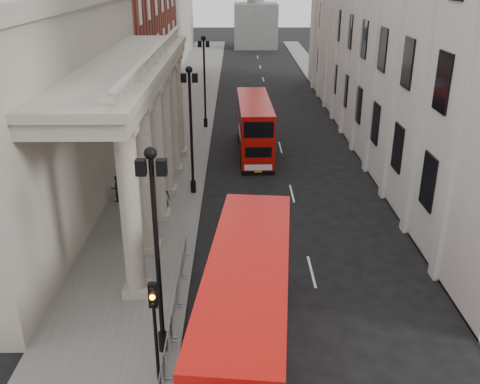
% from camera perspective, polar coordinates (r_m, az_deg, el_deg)
% --- Properties ---
extents(sidewalk_west, '(6.00, 140.00, 0.12)m').
position_cam_1_polar(sidewalk_west, '(45.41, -7.10, 4.80)').
color(sidewalk_west, slate).
rests_on(sidewalk_west, ground).
extents(sidewalk_east, '(3.00, 140.00, 0.12)m').
position_cam_1_polar(sidewalk_east, '(46.49, 13.62, 4.75)').
color(sidewalk_east, slate).
rests_on(sidewalk_east, ground).
extents(kerb, '(0.20, 140.00, 0.14)m').
position_cam_1_polar(kerb, '(45.17, -3.37, 4.85)').
color(kerb, slate).
rests_on(kerb, ground).
extents(portico_building, '(9.00, 28.00, 12.00)m').
position_cam_1_polar(portico_building, '(34.38, -22.43, 7.72)').
color(portico_building, gray).
rests_on(portico_building, ground).
extents(lamp_post_south, '(1.05, 0.44, 8.32)m').
position_cam_1_polar(lamp_post_south, '(19.38, -8.92, -5.21)').
color(lamp_post_south, black).
rests_on(lamp_post_south, sidewalk_west).
extents(lamp_post_mid, '(1.05, 0.44, 8.32)m').
position_cam_1_polar(lamp_post_mid, '(34.26, -5.26, 7.41)').
color(lamp_post_mid, black).
rests_on(lamp_post_mid, sidewalk_west).
extents(lamp_post_north, '(1.05, 0.44, 8.32)m').
position_cam_1_polar(lamp_post_north, '(49.84, -3.82, 12.28)').
color(lamp_post_north, black).
rests_on(lamp_post_north, sidewalk_west).
extents(traffic_light, '(0.28, 0.33, 4.30)m').
position_cam_1_polar(traffic_light, '(18.62, -9.13, -13.05)').
color(traffic_light, black).
rests_on(traffic_light, sidewalk_west).
extents(crowd_barriers, '(0.50, 18.75, 1.10)m').
position_cam_1_polar(crowd_barriers, '(20.29, -8.14, -18.26)').
color(crowd_barriers, gray).
rests_on(crowd_barriers, sidewalk_west).
extents(bus_near, '(3.85, 11.48, 4.86)m').
position_cam_1_polar(bus_near, '(19.32, 0.80, -13.28)').
color(bus_near, '#BF0D08').
rests_on(bus_near, ground).
extents(bus_far, '(2.71, 10.19, 4.37)m').
position_cam_1_polar(bus_far, '(42.97, 1.54, 7.03)').
color(bus_far, '#B70D08').
rests_on(bus_far, ground).
extents(pedestrian_a, '(0.66, 0.48, 1.66)m').
position_cam_1_polar(pedestrian_a, '(31.67, -11.40, -1.90)').
color(pedestrian_a, black).
rests_on(pedestrian_a, sidewalk_west).
extents(pedestrian_b, '(1.06, 0.99, 1.73)m').
position_cam_1_polar(pedestrian_b, '(34.86, -12.98, 0.37)').
color(pedestrian_b, black).
rests_on(pedestrian_b, sidewalk_west).
extents(pedestrian_c, '(0.81, 0.55, 1.60)m').
position_cam_1_polar(pedestrian_c, '(33.42, -8.18, -0.38)').
color(pedestrian_c, black).
rests_on(pedestrian_c, sidewalk_west).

